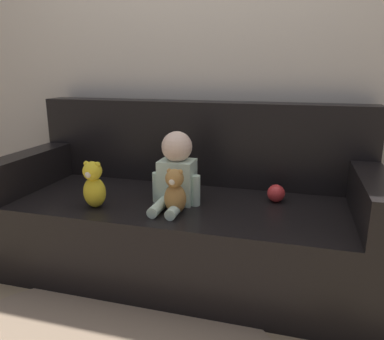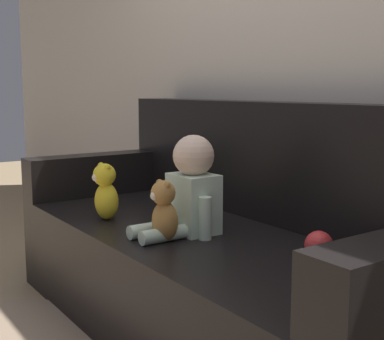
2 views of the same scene
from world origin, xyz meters
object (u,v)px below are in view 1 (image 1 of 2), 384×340
at_px(teddy_bear_brown, 175,192).
at_px(plush_toy_side, 94,185).
at_px(couch, 187,214).
at_px(person_baby, 176,172).
at_px(toy_ball, 276,193).

height_order(teddy_bear_brown, plush_toy_side, plush_toy_side).
bearing_deg(couch, person_baby, -95.46).
bearing_deg(teddy_bear_brown, toy_ball, 33.33).
bearing_deg(couch, plush_toy_side, -141.39).
xyz_separation_m(person_baby, toy_ball, (0.53, 0.17, -0.13)).
bearing_deg(toy_ball, person_baby, -161.98).
height_order(couch, person_baby, couch).
distance_m(couch, plush_toy_side, 0.59).
height_order(person_baby, toy_ball, person_baby).
bearing_deg(person_baby, toy_ball, 18.02).
xyz_separation_m(teddy_bear_brown, toy_ball, (0.49, 0.32, -0.07)).
bearing_deg(toy_ball, teddy_bear_brown, -146.67).
relative_size(couch, person_baby, 5.33).
height_order(person_baby, teddy_bear_brown, person_baby).
distance_m(couch, person_baby, 0.33).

